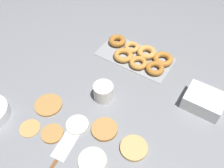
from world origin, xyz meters
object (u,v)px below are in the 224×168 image
Objects in this scene: donut_tray at (138,55)px; pancake_1 at (104,129)px; pancake_0 at (52,134)px; pancake_2 at (77,125)px; spatula at (61,152)px; pancake_7 at (134,148)px; paper_cup at (103,92)px; container_stack at (204,101)px; pancake_5 at (92,161)px; pancake_3 at (48,105)px; pancake_6 at (30,128)px.

pancake_1 is at bearing 101.39° from donut_tray.
pancake_0 is at bearing 82.78° from donut_tray.
spatula is at bearing 99.23° from pancake_2.
pancake_0 is 0.33m from pancake_7.
spatula is at bearing 92.13° from paper_cup.
container_stack reaches higher than pancake_1.
pancake_2 is at bearing 87.07° from paper_cup.
pancake_5 is 0.38× the size of spatula.
pancake_1 is 0.28m from pancake_3.
pancake_1 is 0.46m from donut_tray.
pancake_7 is at bearing -158.25° from pancake_0.
pancake_2 is (-0.06, -0.09, -0.00)m from pancake_0.
pancake_7 reaches higher than pancake_5.
spatula is (-0.08, 0.04, -0.00)m from pancake_0.
pancake_1 is at bearing -74.97° from pancake_5.
paper_cup is at bearing -92.93° from pancake_2.
donut_tray is at bearing -78.61° from pancake_1.
pancake_5 is (-0.14, 0.09, 0.00)m from pancake_2.
paper_cup is (0.24, -0.14, 0.03)m from pancake_7.
pancake_0 is 0.15m from pancake_3.
pancake_1 reaches higher than pancake_6.
pancake_0 is at bearing 138.54° from pancake_3.
pancake_6 reaches higher than spatula.
paper_cup is (-0.18, -0.17, 0.03)m from pancake_3.
pancake_6 is 0.80× the size of pancake_7.
pancake_6 is 0.17m from spatula.
pancake_2 is at bearing 1.12° from spatula.
donut_tray is 0.32m from paper_cup.
pancake_3 is 0.67m from container_stack.
paper_cup is at bearing -5.98° from spatula.
pancake_7 is at bearing -62.38° from spatula.
container_stack is 0.63m from spatula.
pancake_5 is at bearing 147.35° from pancake_2.
paper_cup is 0.31m from spatula.
pancake_7 is at bearing -129.37° from pancake_5.
pancake_3 is (0.17, -0.01, 0.00)m from pancake_2.
pancake_7 is (-0.30, -0.12, 0.00)m from pancake_0.
pancake_0 and pancake_3 have the same top height.
pancake_3 is 1.41× the size of pancake_6.
paper_cup reaches higher than pancake_0.
paper_cup reaches higher than pancake_1.
pancake_7 reaches higher than pancake_3.
pancake_7 reaches higher than pancake_6.
container_stack reaches higher than pancake_5.
pancake_0 is 0.83× the size of pancake_1.
pancake_6 is 0.96× the size of paper_cup.
pancake_6 is 0.53× the size of container_stack.
pancake_6 is (0.29, 0.03, -0.00)m from pancake_5.
pancake_3 is at bearing 3.41° from pancake_7.
pancake_2 is 0.24× the size of donut_tray.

